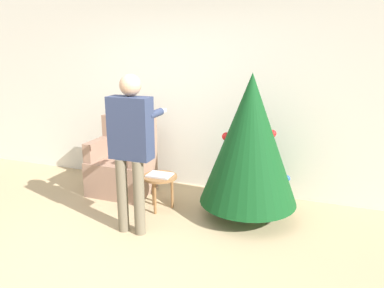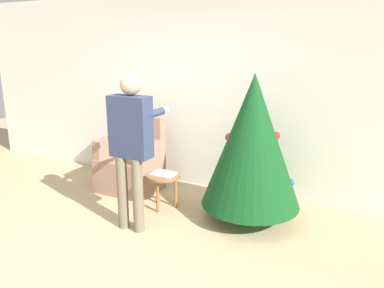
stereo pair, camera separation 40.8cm
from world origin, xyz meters
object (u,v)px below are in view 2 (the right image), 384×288
person_standing (131,138)px  side_stool (164,179)px  christmas_tree (252,141)px  armchair (132,164)px

person_standing → side_stool: (0.04, 0.59, -0.67)m
person_standing → side_stool: person_standing is taller
christmas_tree → armchair: 1.90m
christmas_tree → side_stool: bearing=-170.4°
armchair → side_stool: armchair is taller
armchair → side_stool: (0.73, -0.34, 0.01)m
side_stool → armchair: bearing=154.8°
person_standing → side_stool: bearing=86.1°
christmas_tree → side_stool: christmas_tree is taller
armchair → person_standing: bearing=-53.6°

